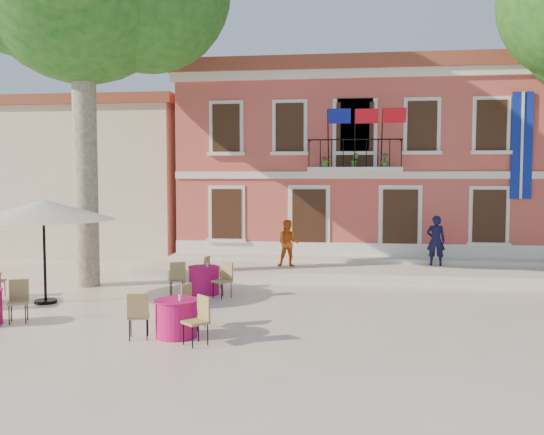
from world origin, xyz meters
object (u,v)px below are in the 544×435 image
(cafe_table_1, at_px, (176,316))
(patio_umbrella, at_px, (43,210))
(pedestrian_navy, at_px, (436,241))
(cafe_table_3, at_px, (204,279))
(pedestrian_orange, at_px, (288,243))

(cafe_table_1, bearing_deg, patio_umbrella, 147.42)
(pedestrian_navy, relative_size, cafe_table_1, 0.92)
(cafe_table_1, relative_size, cafe_table_3, 0.98)
(cafe_table_3, bearing_deg, pedestrian_orange, 59.68)
(patio_umbrella, relative_size, cafe_table_3, 1.93)
(patio_umbrella, xyz_separation_m, cafe_table_3, (3.78, 1.69, -1.98))
(pedestrian_navy, height_order, cafe_table_1, pedestrian_navy)
(patio_umbrella, relative_size, pedestrian_orange, 2.34)
(pedestrian_navy, relative_size, pedestrian_orange, 1.08)
(patio_umbrella, height_order, cafe_table_3, patio_umbrella)
(pedestrian_navy, bearing_deg, cafe_table_1, 60.00)
(pedestrian_orange, relative_size, cafe_table_3, 0.83)
(cafe_table_1, height_order, cafe_table_3, same)
(pedestrian_orange, relative_size, cafe_table_1, 0.85)
(pedestrian_orange, bearing_deg, patio_umbrella, -143.25)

